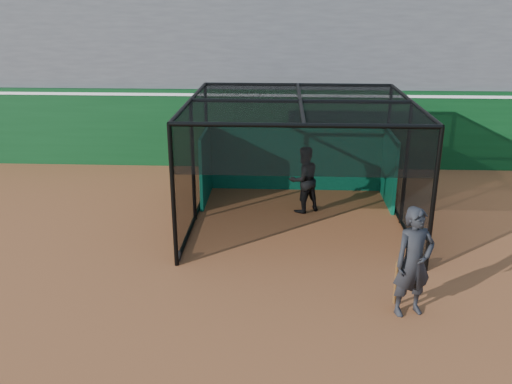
{
  "coord_description": "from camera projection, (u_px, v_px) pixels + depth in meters",
  "views": [
    {
      "loc": [
        0.52,
        -8.61,
        5.23
      ],
      "look_at": [
        0.01,
        2.0,
        1.4
      ],
      "focal_mm": 38.0,
      "sensor_mm": 36.0,
      "label": 1
    }
  ],
  "objects": [
    {
      "name": "ground",
      "position": [
        250.0,
        301.0,
        9.89
      ],
      "size": [
        120.0,
        120.0,
        0.0
      ],
      "primitive_type": "plane",
      "color": "brown",
      "rests_on": "ground"
    },
    {
      "name": "outfield_wall",
      "position": [
        266.0,
        127.0,
        17.44
      ],
      "size": [
        50.0,
        0.5,
        2.5
      ],
      "color": "#093514",
      "rests_on": "ground"
    },
    {
      "name": "grandstand",
      "position": [
        269.0,
        19.0,
        19.9
      ],
      "size": [
        50.0,
        7.85,
        8.95
      ],
      "color": "#4C4C4F",
      "rests_on": "ground"
    },
    {
      "name": "batting_cage",
      "position": [
        299.0,
        163.0,
        12.95
      ],
      "size": [
        5.18,
        5.06,
        2.98
      ],
      "color": "black",
      "rests_on": "ground"
    },
    {
      "name": "batter",
      "position": [
        304.0,
        180.0,
        13.77
      ],
      "size": [
        1.05,
        0.99,
        1.72
      ],
      "primitive_type": "imported",
      "rotation": [
        0.0,
        0.0,
        3.68
      ],
      "color": "black",
      "rests_on": "ground"
    },
    {
      "name": "on_deck_player",
      "position": [
        413.0,
        262.0,
        9.2
      ],
      "size": [
        0.83,
        0.68,
        1.97
      ],
      "color": "black",
      "rests_on": "ground"
    }
  ]
}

